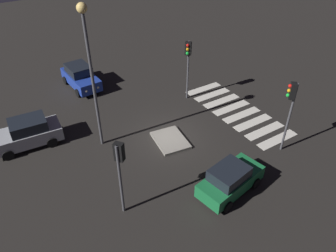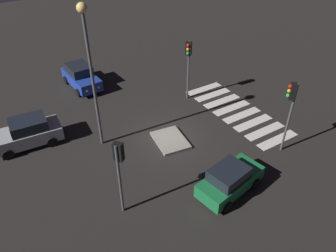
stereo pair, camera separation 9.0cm
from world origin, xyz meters
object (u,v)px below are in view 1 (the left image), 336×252
at_px(traffic_light_west, 120,162).
at_px(traffic_light_east, 188,57).
at_px(traffic_light_south, 291,101).
at_px(car_blue, 80,77).
at_px(car_silver, 27,133).
at_px(traffic_island, 170,140).
at_px(car_green, 230,180).
at_px(street_lamp, 89,58).

height_order(traffic_light_west, traffic_light_east, traffic_light_east).
bearing_deg(traffic_light_south, car_blue, -20.67).
bearing_deg(traffic_light_south, car_silver, 7.40).
xyz_separation_m(traffic_light_west, traffic_light_east, (7.32, -9.00, 0.29)).
relative_size(car_silver, traffic_light_east, 0.94).
distance_m(car_silver, traffic_light_west, 8.86).
height_order(traffic_island, car_silver, car_silver).
distance_m(car_silver, car_green, 12.94).
distance_m(car_silver, traffic_light_east, 12.19).
distance_m(car_green, traffic_light_west, 6.21).
height_order(car_green, traffic_light_east, traffic_light_east).
height_order(traffic_island, street_lamp, street_lamp).
height_order(traffic_island, traffic_light_west, traffic_light_west).
distance_m(traffic_light_west, traffic_light_south, 10.48).
relative_size(car_green, traffic_light_west, 0.96).
xyz_separation_m(traffic_light_west, street_lamp, (5.66, -1.13, 2.70)).
relative_size(car_green, traffic_light_south, 0.87).
relative_size(traffic_island, traffic_light_south, 0.58).
relative_size(traffic_light_west, traffic_light_east, 0.92).
bearing_deg(traffic_island, car_blue, 12.74).
relative_size(traffic_light_east, street_lamp, 0.53).
bearing_deg(traffic_light_east, traffic_light_south, 58.34).
height_order(car_silver, car_green, car_silver).
bearing_deg(car_blue, traffic_light_west, -14.87).
xyz_separation_m(car_silver, car_blue, (5.59, -5.58, -0.01)).
relative_size(traffic_light_west, traffic_light_south, 0.91).
distance_m(car_silver, traffic_light_south, 16.26).
bearing_deg(street_lamp, car_green, -150.74).
relative_size(car_silver, traffic_light_south, 0.93).
distance_m(traffic_island, street_lamp, 7.38).
bearing_deg(traffic_island, traffic_light_east, -45.92).
distance_m(traffic_island, traffic_light_east, 6.56).
xyz_separation_m(car_green, traffic_light_east, (9.24, -3.62, 2.72)).
xyz_separation_m(traffic_light_south, street_lamp, (6.57, 9.31, 2.39)).
height_order(car_blue, traffic_light_east, traffic_light_east).
bearing_deg(traffic_island, street_lamp, 60.25).
xyz_separation_m(car_blue, street_lamp, (-7.96, 1.57, 5.06)).
bearing_deg(traffic_light_south, traffic_light_west, 36.32).
distance_m(car_blue, traffic_light_south, 16.68).
xyz_separation_m(traffic_island, traffic_light_east, (3.87, -4.00, 3.47)).
relative_size(traffic_island, car_green, 0.67).
relative_size(traffic_light_west, street_lamp, 0.48).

